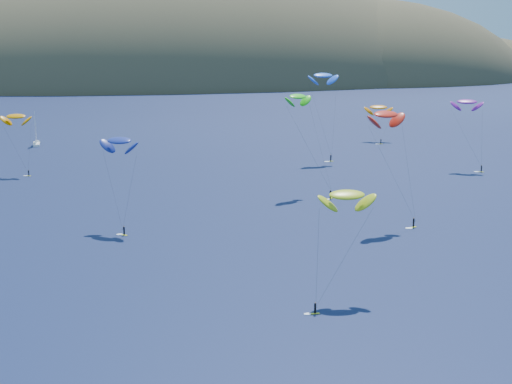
{
  "coord_description": "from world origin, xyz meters",
  "views": [
    {
      "loc": [
        -35.14,
        -48.85,
        38.45
      ],
      "look_at": [
        -6.19,
        80.0,
        9.0
      ],
      "focal_mm": 50.0,
      "sensor_mm": 36.0,
      "label": 1
    }
  ],
  "objects": [
    {
      "name": "island",
      "position": [
        39.4,
        562.36,
        -10.74
      ],
      "size": [
        730.0,
        300.0,
        210.0
      ],
      "color": "#3D3526",
      "rests_on": "ground"
    },
    {
      "name": "sailboat",
      "position": [
        -56.15,
        209.69,
        0.96
      ],
      "size": [
        9.54,
        8.27,
        11.9
      ],
      "rotation": [
        0.0,
        0.0,
        0.06
      ],
      "color": "white",
      "rests_on": "ground"
    },
    {
      "name": "kitesurfer_1",
      "position": [
        -56.87,
        157.66,
        16.04
      ],
      "size": [
        9.33,
        8.3,
        18.44
      ],
      "rotation": [
        0.0,
        0.0,
        -0.32
      ],
      "color": "yellow",
      "rests_on": "ground"
    },
    {
      "name": "kitesurfer_2",
      "position": [
        0.44,
        48.22,
        15.14
      ],
      "size": [
        11.89,
        9.93,
        17.47
      ],
      "rotation": [
        0.0,
        0.0,
        -0.09
      ],
      "color": "yellow",
      "rests_on": "ground"
    },
    {
      "name": "kitesurfer_3",
      "position": [
        12.88,
        118.38,
        23.43
      ],
      "size": [
        10.71,
        14.42,
        25.78
      ],
      "rotation": [
        0.0,
        0.0,
        0.53
      ],
      "color": "yellow",
      "rests_on": "ground"
    },
    {
      "name": "kitesurfer_4",
      "position": [
        32.92,
        160.77,
        25.94
      ],
      "size": [
        10.3,
        7.68,
        28.69
      ],
      "rotation": [
        0.0,
        0.0,
        0.18
      ],
      "color": "yellow",
      "rests_on": "ground"
    },
    {
      "name": "kitesurfer_6",
      "position": [
        68.82,
        137.69,
        19.29
      ],
      "size": [
        9.6,
        11.32,
        21.77
      ],
      "rotation": [
        0.0,
        0.0,
        -0.47
      ],
      "color": "yellow",
      "rests_on": "ground"
    },
    {
      "name": "kitesurfer_9",
      "position": [
        21.78,
        85.03,
        22.54
      ],
      "size": [
        10.69,
        9.09,
        25.16
      ],
      "rotation": [
        0.0,
        0.0,
        0.38
      ],
      "color": "yellow",
      "rests_on": "ground"
    },
    {
      "name": "kitesurfer_10",
      "position": [
        -30.94,
        94.4,
        17.58
      ],
      "size": [
        9.15,
        12.12,
        20.0
      ],
      "rotation": [
        0.0,
        0.0,
        -0.69
      ],
      "color": "yellow",
      "rests_on": "ground"
    },
    {
      "name": "kitesurfer_11",
      "position": [
        65.48,
        195.06,
        12.17
      ],
      "size": [
        10.77,
        13.25,
        14.92
      ],
      "rotation": [
        0.0,
        0.0,
        -0.34
      ],
      "color": "yellow",
      "rests_on": "ground"
    }
  ]
}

